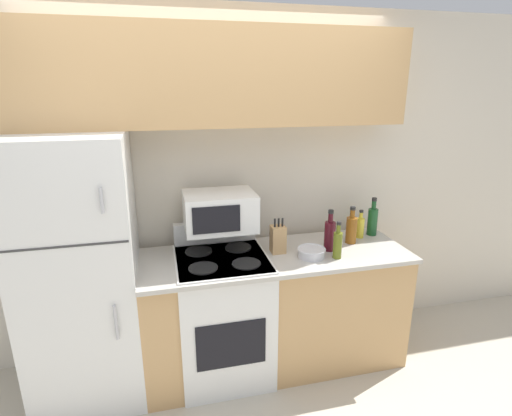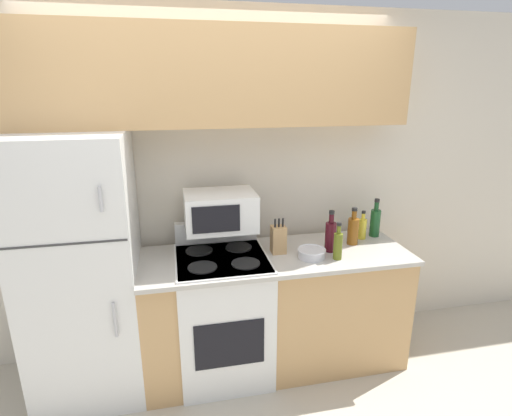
# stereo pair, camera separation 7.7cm
# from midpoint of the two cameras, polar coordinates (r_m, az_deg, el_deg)

# --- Properties ---
(ground_plane) EXTENTS (12.00, 12.00, 0.00)m
(ground_plane) POSITION_cam_midpoint_polar(r_m,az_deg,el_deg) (2.99, -1.99, -25.35)
(ground_plane) COLOR beige
(wall_back) EXTENTS (8.00, 0.05, 2.55)m
(wall_back) POSITION_cam_midpoint_polar(r_m,az_deg,el_deg) (3.01, -4.66, 2.76)
(wall_back) COLOR beige
(wall_back) RESTS_ON ground_plane
(lower_cabinets) EXTENTS (1.87, 0.66, 0.89)m
(lower_cabinets) POSITION_cam_midpoint_polar(r_m,az_deg,el_deg) (3.03, 3.49, -14.20)
(lower_cabinets) COLOR tan
(lower_cabinets) RESTS_ON ground_plane
(refrigerator) EXTENTS (0.69, 0.71, 1.76)m
(refrigerator) POSITION_cam_midpoint_polar(r_m,az_deg,el_deg) (2.82, -22.76, -8.18)
(refrigerator) COLOR white
(refrigerator) RESTS_ON ground_plane
(upper_cabinets) EXTENTS (2.56, 0.34, 0.62)m
(upper_cabinets) POSITION_cam_midpoint_polar(r_m,az_deg,el_deg) (2.72, -4.51, 18.13)
(upper_cabinets) COLOR tan
(upper_cabinets) RESTS_ON refrigerator
(stove) EXTENTS (0.63, 0.64, 1.06)m
(stove) POSITION_cam_midpoint_polar(r_m,az_deg,el_deg) (2.94, -3.96, -14.80)
(stove) COLOR white
(stove) RESTS_ON ground_plane
(microwave) EXTENTS (0.48, 0.36, 0.25)m
(microwave) POSITION_cam_midpoint_polar(r_m,az_deg,el_deg) (2.75, -4.36, -0.38)
(microwave) COLOR white
(microwave) RESTS_ON stove
(knife_block) EXTENTS (0.10, 0.10, 0.25)m
(knife_block) POSITION_cam_midpoint_polar(r_m,az_deg,el_deg) (2.80, 4.00, -4.47)
(knife_block) COLOR tan
(knife_block) RESTS_ON lower_cabinets
(bowl) EXTENTS (0.20, 0.20, 0.06)m
(bowl) POSITION_cam_midpoint_polar(r_m,az_deg,el_deg) (2.76, 8.73, -6.35)
(bowl) COLOR silver
(bowl) RESTS_ON lower_cabinets
(bottle_wine_red) EXTENTS (0.08, 0.08, 0.30)m
(bottle_wine_red) POSITION_cam_midpoint_polar(r_m,az_deg,el_deg) (2.86, 11.35, -3.86)
(bottle_wine_red) COLOR #470F19
(bottle_wine_red) RESTS_ON lower_cabinets
(bottle_cooking_spray) EXTENTS (0.06, 0.06, 0.22)m
(bottle_cooking_spray) POSITION_cam_midpoint_polar(r_m,az_deg,el_deg) (3.16, 15.63, -2.75)
(bottle_cooking_spray) COLOR gold
(bottle_cooking_spray) RESTS_ON lower_cabinets
(bottle_wine_green) EXTENTS (0.08, 0.08, 0.30)m
(bottle_wine_green) POSITION_cam_midpoint_polar(r_m,az_deg,el_deg) (3.23, 17.31, -1.86)
(bottle_wine_green) COLOR #194C23
(bottle_wine_green) RESTS_ON lower_cabinets
(bottle_whiskey) EXTENTS (0.08, 0.08, 0.28)m
(bottle_whiskey) POSITION_cam_midpoint_polar(r_m,az_deg,el_deg) (3.03, 14.40, -3.04)
(bottle_whiskey) COLOR brown
(bottle_whiskey) RESTS_ON lower_cabinets
(bottle_olive_oil) EXTENTS (0.06, 0.06, 0.26)m
(bottle_olive_oil) POSITION_cam_midpoint_polar(r_m,az_deg,el_deg) (2.75, 12.42, -5.17)
(bottle_olive_oil) COLOR #5B6619
(bottle_olive_oil) RESTS_ON lower_cabinets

